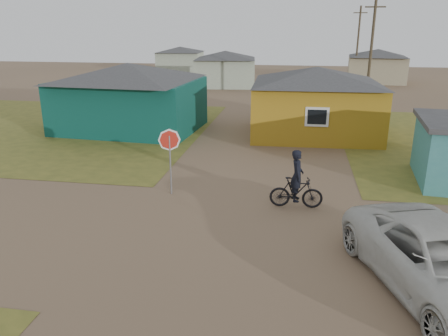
{
  "coord_description": "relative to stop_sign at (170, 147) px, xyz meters",
  "views": [
    {
      "loc": [
        1.42,
        -11.48,
        6.13
      ],
      "look_at": [
        -0.99,
        3.0,
        1.3
      ],
      "focal_mm": 35.0,
      "sensor_mm": 36.0,
      "label": 1
    }
  ],
  "objects": [
    {
      "name": "house_teal",
      "position": [
        -5.4,
        10.03,
        0.2
      ],
      "size": [
        8.93,
        7.08,
        4.0
      ],
      "color": "#0A3B34",
      "rests_on": "ground"
    },
    {
      "name": "cyclist",
      "position": [
        4.68,
        -0.52,
        -1.09
      ],
      "size": [
        1.87,
        0.68,
        2.09
      ],
      "color": "black",
      "rests_on": "ground"
    },
    {
      "name": "house_pale_west",
      "position": [
        -2.9,
        30.53,
        0.0
      ],
      "size": [
        7.04,
        6.15,
        3.6
      ],
      "color": "#9CA890",
      "rests_on": "ground"
    },
    {
      "name": "house_pale_north",
      "position": [
        -10.9,
        42.53,
        -0.1
      ],
      "size": [
        6.28,
        5.81,
        3.4
      ],
      "color": "#9CA890",
      "rests_on": "ground"
    },
    {
      "name": "ground",
      "position": [
        3.1,
        -3.47,
        -1.86
      ],
      "size": [
        120.0,
        120.0,
        0.0
      ],
      "primitive_type": "plane",
      "color": "brown"
    },
    {
      "name": "house_beige_east",
      "position": [
        13.1,
        36.53,
        0.0
      ],
      "size": [
        6.95,
        6.05,
        3.6
      ],
      "color": "gray",
      "rests_on": "ground"
    },
    {
      "name": "stop_sign",
      "position": [
        0.0,
        0.0,
        0.0
      ],
      "size": [
        0.83,
        0.08,
        2.53
      ],
      "color": "gray",
      "rests_on": "ground"
    },
    {
      "name": "utility_pole_far",
      "position": [
        10.6,
        34.53,
        2.28
      ],
      "size": [
        1.4,
        0.2,
        8.0
      ],
      "color": "#443828",
      "rests_on": "ground"
    },
    {
      "name": "house_yellow",
      "position": [
        5.6,
        10.52,
        0.15
      ],
      "size": [
        7.72,
        6.76,
        3.9
      ],
      "color": "#A47919",
      "rests_on": "ground"
    },
    {
      "name": "vehicle",
      "position": [
        8.13,
        -5.22,
        -1.03
      ],
      "size": [
        4.52,
        6.54,
        1.66
      ],
      "primitive_type": "imported",
      "rotation": [
        0.0,
        0.0,
        0.33
      ],
      "color": "silver",
      "rests_on": "ground"
    },
    {
      "name": "grass_nw",
      "position": [
        -10.9,
        9.53,
        -1.85
      ],
      "size": [
        20.0,
        18.0,
        0.0
      ],
      "primitive_type": "cube",
      "color": "olive",
      "rests_on": "ground"
    },
    {
      "name": "utility_pole_near",
      "position": [
        9.6,
        18.53,
        2.28
      ],
      "size": [
        1.4,
        0.2,
        8.0
      ],
      "color": "#443828",
      "rests_on": "ground"
    }
  ]
}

